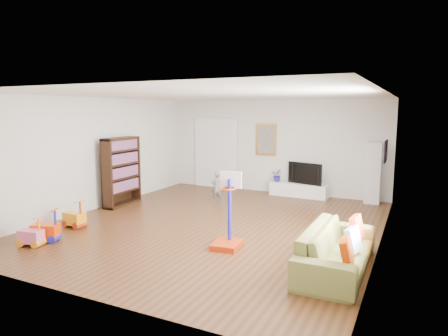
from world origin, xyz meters
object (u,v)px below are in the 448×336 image
at_px(media_console, 299,190).
at_px(bookshelf, 122,172).
at_px(basketball_hoop, 227,211).
at_px(sofa, 337,249).

distance_m(media_console, bookshelf, 4.84).
height_order(media_console, basketball_hoop, basketball_hoop).
distance_m(media_console, basketball_hoop, 4.72).
bearing_deg(sofa, media_console, 21.96).
bearing_deg(basketball_hoop, bookshelf, 149.29).
relative_size(media_console, basketball_hoop, 1.21).
bearing_deg(media_console, basketball_hoop, -86.92).
distance_m(sofa, basketball_hoop, 1.95).
bearing_deg(sofa, bookshelf, 72.06).
xyz_separation_m(bookshelf, basketball_hoop, (3.78, -1.73, -0.19)).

